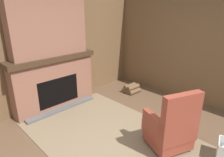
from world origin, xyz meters
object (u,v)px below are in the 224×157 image
Objects in this scene: firewood_stack at (131,89)px; storage_case at (58,51)px; armchair at (171,128)px; oil_lamp_vase at (26,55)px.

storage_case is at bearing -114.28° from firewood_stack.
firewood_stack is 1.87× the size of storage_case.
oil_lamp_vase reaches higher than armchair.
armchair is at bearing -34.42° from firewood_stack.
storage_case reaches higher than armchair.
firewood_stack is 2.73m from oil_lamp_vase.
armchair is at bearing 7.80° from storage_case.
armchair reaches higher than firewood_stack.
oil_lamp_vase is 0.70m from storage_case.
firewood_stack is 2.14m from storage_case.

